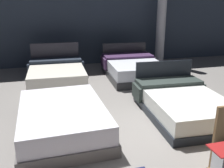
{
  "coord_description": "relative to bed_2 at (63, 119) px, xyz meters",
  "views": [
    {
      "loc": [
        -1.36,
        -3.73,
        2.18
      ],
      "look_at": [
        -0.15,
        0.81,
        0.64
      ],
      "focal_mm": 40.07,
      "sensor_mm": 36.0,
      "label": 1
    }
  ],
  "objects": [
    {
      "name": "bed_4",
      "position": [
        0.05,
        2.95,
        0.0
      ],
      "size": [
        1.68,
        2.09,
        0.98
      ],
      "rotation": [
        0.0,
        0.0,
        -0.03
      ],
      "color": "#2A2730",
      "rests_on": "ground_plane"
    },
    {
      "name": "ground_plane",
      "position": [
        1.18,
        -0.29,
        -0.26
      ],
      "size": [
        18.0,
        18.0,
        0.02
      ],
      "primitive_type": "cube",
      "color": "gray"
    },
    {
      "name": "bed_2",
      "position": [
        0.0,
        0.0,
        0.0
      ],
      "size": [
        1.53,
        2.13,
        0.5
      ],
      "rotation": [
        0.0,
        0.0,
        0.03
      ],
      "color": "#585453",
      "rests_on": "ground_plane"
    },
    {
      "name": "showroom_back_wall",
      "position": [
        1.18,
        5.01,
        1.5
      ],
      "size": [
        18.0,
        0.06,
        3.5
      ],
      "primitive_type": "cube",
      "color": "#333D4C",
      "rests_on": "ground_plane"
    },
    {
      "name": "bed_5",
      "position": [
        2.32,
        2.92,
        0.02
      ],
      "size": [
        1.68,
        2.23,
        0.89
      ],
      "rotation": [
        0.0,
        0.0,
        -0.04
      ],
      "color": "#242527",
      "rests_on": "ground_plane"
    },
    {
      "name": "bed_3",
      "position": [
        2.39,
        0.13,
        -0.01
      ],
      "size": [
        1.61,
        2.22,
        0.89
      ],
      "rotation": [
        0.0,
        0.0,
        -0.05
      ],
      "color": "black",
      "rests_on": "ground_plane"
    },
    {
      "name": "support_pillar",
      "position": [
        3.87,
        4.39,
        1.5
      ],
      "size": [
        0.32,
        0.32,
        3.5
      ],
      "primitive_type": "cylinder",
      "color": "silver",
      "rests_on": "ground_plane"
    }
  ]
}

